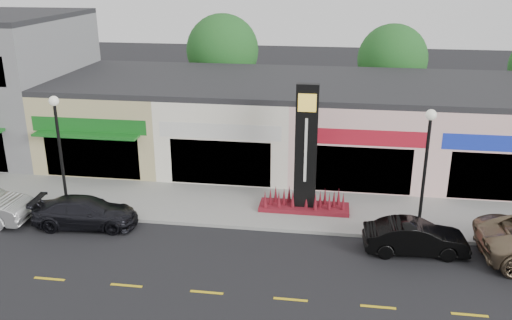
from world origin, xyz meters
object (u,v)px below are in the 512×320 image
object	(u,v)px
lamp_west_near	(59,143)
lamp_east_near	(426,160)
pylon_sign	(305,167)
car_black_conv	(415,238)
car_dark_sedan	(85,212)

from	to	relation	value
lamp_west_near	lamp_east_near	world-z (taller)	same
lamp_west_near	lamp_east_near	xyz separation A→B (m)	(16.00, 0.00, 0.00)
lamp_east_near	lamp_west_near	bearing A→B (deg)	180.00
pylon_sign	car_black_conv	size ratio (longest dim) A/B	1.46
lamp_west_near	pylon_sign	size ratio (longest dim) A/B	0.91
pylon_sign	car_black_conv	world-z (taller)	pylon_sign
lamp_west_near	car_dark_sedan	bearing A→B (deg)	-38.28
car_black_conv	pylon_sign	bearing A→B (deg)	52.18
lamp_east_near	car_dark_sedan	size ratio (longest dim) A/B	1.19
lamp_west_near	car_black_conv	world-z (taller)	lamp_west_near
lamp_east_near	car_dark_sedan	distance (m)	14.84
lamp_west_near	lamp_east_near	size ratio (longest dim) A/B	1.00
pylon_sign	car_dark_sedan	xyz separation A→B (m)	(-9.53, -2.86, -1.61)
lamp_west_near	car_dark_sedan	world-z (taller)	lamp_west_near
lamp_west_near	car_dark_sedan	xyz separation A→B (m)	(1.47, -1.16, -2.81)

